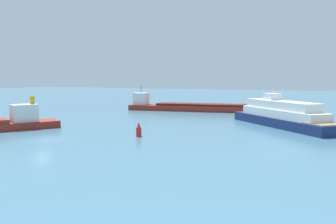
# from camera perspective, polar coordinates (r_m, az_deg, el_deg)

# --- Properties ---
(ground_plane) EXTENTS (400.00, 400.00, 0.00)m
(ground_plane) POSITION_cam_1_polar(r_m,az_deg,el_deg) (48.00, -19.19, -4.14)
(ground_plane) COLOR teal
(white_riverboat) EXTENTS (19.22, 19.26, 6.55)m
(white_riverboat) POSITION_cam_1_polar(r_m,az_deg,el_deg) (60.36, 17.34, -0.52)
(white_riverboat) COLOR navy
(white_riverboat) RESTS_ON ground
(tugboat) EXTENTS (8.59, 11.05, 4.88)m
(tugboat) POSITION_cam_1_polar(r_m,az_deg,el_deg) (59.23, -21.92, -1.28)
(tugboat) COLOR maroon
(tugboat) RESTS_ON ground
(cargo_barge) EXTENTS (35.84, 11.16, 5.82)m
(cargo_barge) POSITION_cam_1_polar(r_m,az_deg,el_deg) (84.98, 5.05, 0.77)
(cargo_barge) COLOR maroon
(cargo_barge) RESTS_ON ground
(channel_buoy_red) EXTENTS (0.70, 0.70, 1.90)m
(channel_buoy_red) POSITION_cam_1_polar(r_m,az_deg,el_deg) (48.05, -4.58, -2.87)
(channel_buoy_red) COLOR red
(channel_buoy_red) RESTS_ON ground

